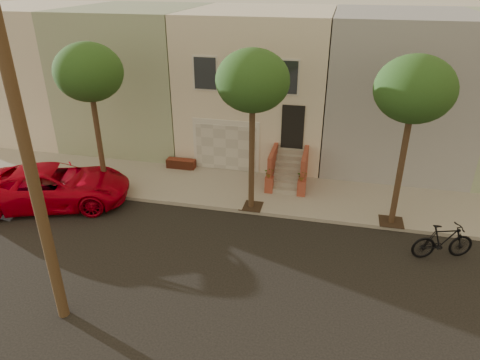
# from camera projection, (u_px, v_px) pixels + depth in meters

# --- Properties ---
(ground) EXTENTS (90.00, 90.00, 0.00)m
(ground) POSITION_uv_depth(u_px,v_px,m) (199.00, 262.00, 14.56)
(ground) COLOR black
(ground) RESTS_ON ground
(sidewalk) EXTENTS (40.00, 3.70, 0.15)m
(sidewalk) POSITION_uv_depth(u_px,v_px,m) (236.00, 190.00, 19.21)
(sidewalk) COLOR gray
(sidewalk) RESTS_ON ground
(house_row) EXTENTS (33.10, 11.70, 7.00)m
(house_row) POSITION_uv_depth(u_px,v_px,m) (261.00, 80.00, 22.78)
(house_row) COLOR beige
(house_row) RESTS_ON sidewalk
(tree_left) EXTENTS (2.70, 2.57, 6.30)m
(tree_left) POSITION_uv_depth(u_px,v_px,m) (89.00, 73.00, 16.78)
(tree_left) COLOR #2D2116
(tree_left) RESTS_ON sidewalk
(tree_mid) EXTENTS (2.70, 2.57, 6.30)m
(tree_mid) POSITION_uv_depth(u_px,v_px,m) (253.00, 82.00, 15.48)
(tree_mid) COLOR #2D2116
(tree_mid) RESTS_ON sidewalk
(tree_right) EXTENTS (2.70, 2.57, 6.30)m
(tree_right) POSITION_uv_depth(u_px,v_px,m) (415.00, 90.00, 14.38)
(tree_right) COLOR #2D2116
(tree_right) RESTS_ON sidewalk
(pickup_truck) EXTENTS (6.65, 4.61, 1.69)m
(pickup_truck) POSITION_uv_depth(u_px,v_px,m) (54.00, 186.00, 17.84)
(pickup_truck) COLOR #BD0016
(pickup_truck) RESTS_ON ground
(motorcycle) EXTENTS (2.22, 1.22, 1.29)m
(motorcycle) POSITION_uv_depth(u_px,v_px,m) (443.00, 241.00, 14.54)
(motorcycle) COLOR black
(motorcycle) RESTS_ON ground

